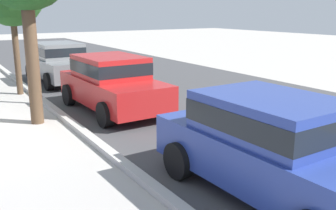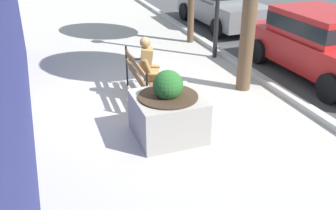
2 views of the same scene
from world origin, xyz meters
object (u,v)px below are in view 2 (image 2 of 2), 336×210
(parked_car_grey, at_px, (221,2))
(parked_car_red, at_px, (321,42))
(concrete_planter, at_px, (168,112))
(park_bench, at_px, (143,76))
(bronze_statue_seated, at_px, (153,70))

(parked_car_grey, xyz_separation_m, parked_car_red, (5.21, 0.00, 0.00))
(concrete_planter, distance_m, parked_car_grey, 8.11)
(park_bench, bearing_deg, parked_car_red, 89.66)
(park_bench, bearing_deg, concrete_planter, -0.93)
(bronze_statue_seated, bearing_deg, park_bench, -100.68)
(parked_car_grey, bearing_deg, parked_car_red, 0.00)
(bronze_statue_seated, xyz_separation_m, parked_car_grey, (-5.22, 4.23, 0.17))
(bronze_statue_seated, distance_m, concrete_planter, 1.57)
(parked_car_grey, bearing_deg, bronze_statue_seated, -39.04)
(concrete_planter, xyz_separation_m, parked_car_red, (-1.55, 4.46, 0.38))
(bronze_statue_seated, relative_size, parked_car_red, 0.33)
(parked_car_grey, bearing_deg, concrete_planter, -33.45)
(park_bench, xyz_separation_m, bronze_statue_seated, (0.04, 0.21, 0.12))
(parked_car_red, bearing_deg, concrete_planter, -70.86)
(concrete_planter, distance_m, parked_car_red, 4.74)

